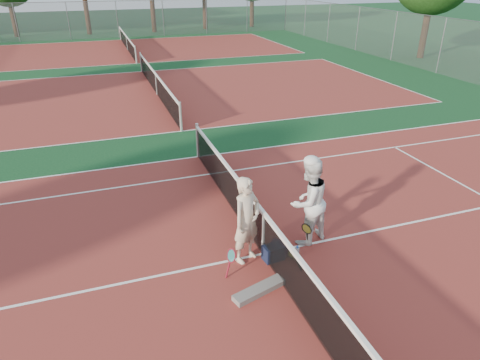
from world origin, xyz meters
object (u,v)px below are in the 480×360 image
object	(u,v)px
sports_bag_navy	(273,253)
sports_bag_purple	(279,249)
net_main	(263,233)
racket_red	(231,263)
water_bottle	(297,254)
racket_black_held	(306,235)
player_b	(308,202)
player_a	(247,220)
racket_spare	(293,255)

from	to	relation	value
sports_bag_navy	sports_bag_purple	xyz separation A→B (m)	(0.18, 0.10, -0.01)
net_main	racket_red	bearing A→B (deg)	-152.42
sports_bag_navy	water_bottle	size ratio (longest dim) A/B	1.34
racket_black_held	water_bottle	distance (m)	0.53
racket_black_held	water_bottle	xyz separation A→B (m)	(-0.37, -0.35, -0.14)
player_b	water_bottle	bearing A→B (deg)	30.39
sports_bag_purple	player_a	bearing A→B (deg)	171.67
racket_red	sports_bag_purple	distance (m)	1.19
player_b	racket_spare	distance (m)	1.15
sports_bag_purple	racket_black_held	bearing A→B (deg)	5.89
racket_red	racket_black_held	distance (m)	1.81
net_main	sports_bag_navy	xyz separation A→B (m)	(0.13, -0.23, -0.35)
player_a	racket_black_held	bearing A→B (deg)	-29.85
player_b	sports_bag_purple	world-z (taller)	player_b
player_b	sports_bag_navy	xyz separation A→B (m)	(-0.94, -0.40, -0.81)
sports_bag_navy	net_main	bearing A→B (deg)	119.41
player_b	racket_spare	xyz separation A→B (m)	(-0.52, -0.47, -0.92)
net_main	water_bottle	distance (m)	0.80
racket_black_held	net_main	bearing A→B (deg)	-36.66
net_main	racket_black_held	bearing A→B (deg)	-3.79
racket_spare	water_bottle	xyz separation A→B (m)	(0.03, -0.11, 0.10)
racket_black_held	sports_bag_navy	size ratio (longest dim) A/B	1.46
sports_bag_purple	water_bottle	world-z (taller)	water_bottle
net_main	player_a	distance (m)	0.55
racket_black_held	sports_bag_purple	bearing A→B (deg)	-26.98
racket_spare	sports_bag_navy	world-z (taller)	sports_bag_navy
net_main	player_b	size ratio (longest dim) A/B	5.67
racket_red	racket_spare	xyz separation A→B (m)	(1.37, 0.13, -0.24)
player_a	racket_black_held	size ratio (longest dim) A/B	3.12
sports_bag_navy	player_b	bearing A→B (deg)	23.09
net_main	racket_spare	bearing A→B (deg)	-28.58
player_b	sports_bag_purple	bearing A→B (deg)	2.18
racket_black_held	sports_bag_navy	world-z (taller)	racket_black_held
player_b	racket_black_held	xyz separation A→B (m)	(-0.12, -0.23, -0.67)
sports_bag_purple	water_bottle	size ratio (longest dim) A/B	1.19
racket_red	racket_spare	size ratio (longest dim) A/B	0.97
net_main	sports_bag_navy	size ratio (longest dim) A/B	27.33
sports_bag_navy	water_bottle	bearing A→B (deg)	-21.99
racket_red	sports_bag_purple	xyz separation A→B (m)	(1.14, 0.30, -0.15)
player_a	sports_bag_purple	distance (m)	1.04
net_main	racket_spare	xyz separation A→B (m)	(0.55, -0.30, -0.46)
racket_red	water_bottle	world-z (taller)	racket_red
racket_red	sports_bag_purple	world-z (taller)	racket_red
racket_black_held	sports_bag_purple	xyz separation A→B (m)	(-0.64, -0.07, -0.15)
player_b	racket_black_held	distance (m)	0.72
player_b	sports_bag_navy	size ratio (longest dim) A/B	4.82
net_main	player_a	xyz separation A→B (m)	(-0.37, -0.03, 0.40)
player_a	water_bottle	world-z (taller)	player_a
player_b	sports_bag_navy	world-z (taller)	player_b
player_a	racket_black_held	xyz separation A→B (m)	(1.32, -0.03, -0.62)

